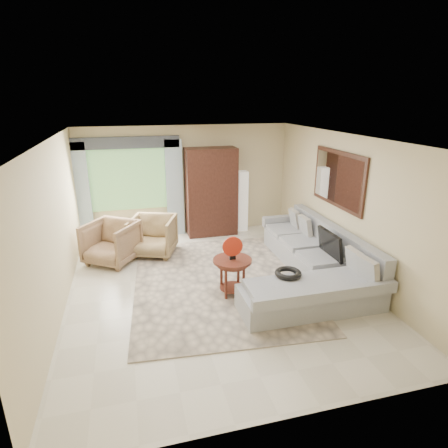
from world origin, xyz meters
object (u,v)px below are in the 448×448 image
object	(u,v)px
sectional_sofa	(312,266)
coffee_table	(232,276)
armchair_right	(153,236)
armoire	(211,192)
armchair_left	(111,242)
floor_lamp	(242,201)
tv_screen	(330,244)
potted_plant	(95,238)

from	to	relation	value
sectional_sofa	coffee_table	size ratio (longest dim) A/B	5.30
armchair_right	armoire	bearing A→B (deg)	52.59
armchair_left	armchair_right	distance (m)	0.86
coffee_table	armchair_right	bearing A→B (deg)	119.12
coffee_table	floor_lamp	distance (m)	3.32
tv_screen	coffee_table	bearing A→B (deg)	-178.42
coffee_table	tv_screen	bearing A→B (deg)	1.58
armchair_left	potted_plant	world-z (taller)	armchair_left
armchair_left	potted_plant	size ratio (longest dim) A/B	1.68
tv_screen	armchair_left	bearing A→B (deg)	154.36
coffee_table	armchair_right	size ratio (longest dim) A/B	0.71
armchair_right	floor_lamp	xyz separation A→B (m)	(2.29, 1.01, 0.33)
armoire	tv_screen	bearing A→B (deg)	-63.35
coffee_table	armchair_left	world-z (taller)	armchair_left
sectional_sofa	floor_lamp	xyz separation A→B (m)	(-0.43, 2.96, 0.47)
armchair_left	potted_plant	bearing A→B (deg)	150.17
armchair_left	armchair_right	size ratio (longest dim) A/B	1.02
tv_screen	coffee_table	distance (m)	1.87
coffee_table	armchair_left	distance (m)	2.75
armchair_left	armoire	size ratio (longest dim) A/B	0.45
floor_lamp	armoire	bearing A→B (deg)	-175.71
tv_screen	armoire	world-z (taller)	armoire
sectional_sofa	armoire	distance (m)	3.24
sectional_sofa	floor_lamp	bearing A→B (deg)	98.33
armchair_left	floor_lamp	distance (m)	3.37
armchair_left	armchair_right	xyz separation A→B (m)	(0.84, 0.20, -0.01)
tv_screen	armoire	bearing A→B (deg)	116.65
sectional_sofa	armchair_left	bearing A→B (deg)	153.89
armchair_left	floor_lamp	bearing A→B (deg)	55.26
potted_plant	coffee_table	bearing A→B (deg)	-48.12
armchair_right	floor_lamp	size ratio (longest dim) A/B	0.61
coffee_table	armchair_left	xyz separation A→B (m)	(-2.00, 1.89, 0.08)
armchair_left	potted_plant	distance (m)	0.85
armchair_right	coffee_table	bearing A→B (deg)	-40.89
sectional_sofa	tv_screen	xyz separation A→B (m)	(0.27, -0.09, 0.44)
armchair_right	potted_plant	xyz separation A→B (m)	(-1.21, 0.56, -0.14)
tv_screen	armchair_right	distance (m)	3.63
tv_screen	armchair_right	xyz separation A→B (m)	(-2.99, 2.04, -0.30)
tv_screen	armoire	distance (m)	3.36
armchair_left	coffee_table	bearing A→B (deg)	-9.20
armoire	sectional_sofa	bearing A→B (deg)	-66.94
tv_screen	armoire	xyz separation A→B (m)	(-1.50, 2.99, 0.33)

